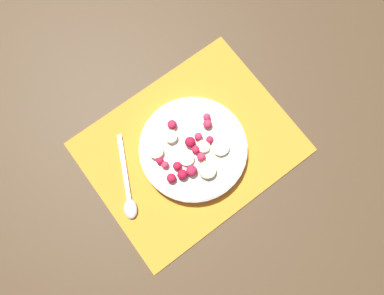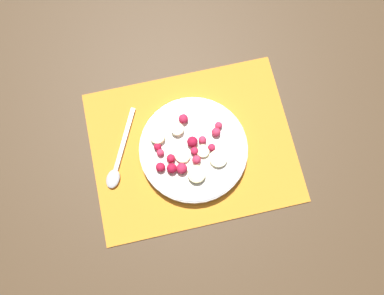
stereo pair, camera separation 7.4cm
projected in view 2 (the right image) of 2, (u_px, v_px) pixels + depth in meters
ground_plane at (192, 147)px, 0.78m from camera, size 3.00×3.00×0.00m
placemat at (192, 146)px, 0.78m from camera, size 0.42×0.33×0.01m
fruit_bowl at (192, 150)px, 0.76m from camera, size 0.22×0.22×0.05m
spoon at (117, 164)px, 0.77m from camera, size 0.09×0.17×0.01m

